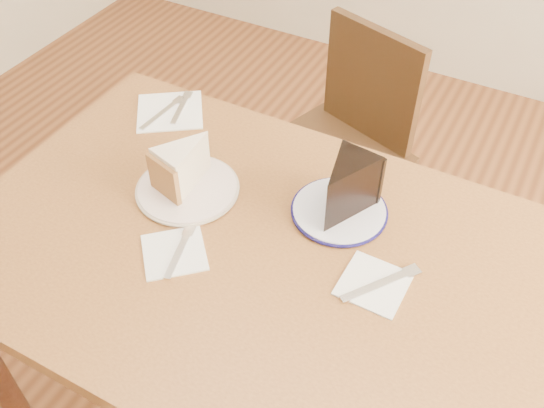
{
  "coord_description": "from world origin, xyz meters",
  "views": [
    {
      "loc": [
        0.42,
        -0.69,
        1.67
      ],
      "look_at": [
        0.0,
        0.08,
        0.8
      ],
      "focal_mm": 40.0,
      "sensor_mm": 36.0,
      "label": 1
    }
  ],
  "objects": [
    {
      "name": "fork_spare",
      "position": [
        -0.39,
        0.32,
        0.76
      ],
      "size": [
        0.05,
        0.14,
        0.0
      ],
      "primitive_type": "cube",
      "rotation": [
        0.0,
        0.0,
        0.3
      ],
      "color": "silver",
      "rests_on": "napkin_spare"
    },
    {
      "name": "chair_far",
      "position": [
        -0.09,
        0.71,
        0.46
      ],
      "size": [
        0.51,
        0.51,
        0.82
      ],
      "rotation": [
        0.0,
        0.0,
        2.82
      ],
      "color": "black",
      "rests_on": "ground"
    },
    {
      "name": "chocolate_cake",
      "position": [
        0.12,
        0.16,
        0.82
      ],
      "size": [
        0.11,
        0.15,
        0.12
      ],
      "primitive_type": null,
      "rotation": [
        0.0,
        0.0,
        3.02
      ],
      "color": "black",
      "rests_on": "plate_navy"
    },
    {
      "name": "knife_spare",
      "position": [
        -0.42,
        0.28,
        0.76
      ],
      "size": [
        0.03,
        0.16,
        0.0
      ],
      "primitive_type": "cube",
      "rotation": [
        0.0,
        0.0,
        -0.07
      ],
      "color": "silver",
      "rests_on": "napkin_spare"
    },
    {
      "name": "fork_cream",
      "position": [
        -0.12,
        -0.08,
        0.76
      ],
      "size": [
        0.05,
        0.14,
        0.0
      ],
      "primitive_type": "cube",
      "rotation": [
        0.0,
        0.0,
        0.26
      ],
      "color": "silver",
      "rests_on": "napkin_cream"
    },
    {
      "name": "plate_navy",
      "position": [
        0.12,
        0.17,
        0.76
      ],
      "size": [
        0.2,
        0.2,
        0.01
      ],
      "primitive_type": "cylinder",
      "color": "white",
      "rests_on": "table"
    },
    {
      "name": "knife_navy",
      "position": [
        0.26,
        0.03,
        0.76
      ],
      "size": [
        0.11,
        0.15,
        0.0
      ],
      "primitive_type": "cube",
      "rotation": [
        0.0,
        0.0,
        -0.62
      ],
      "color": "silver",
      "rests_on": "napkin_navy"
    },
    {
      "name": "napkin_cream",
      "position": [
        -0.13,
        -0.09,
        0.75
      ],
      "size": [
        0.17,
        0.17,
        0.0
      ],
      "primitive_type": "cube",
      "rotation": [
        0.0,
        0.0,
        0.74
      ],
      "color": "white",
      "rests_on": "table"
    },
    {
      "name": "plate_cream",
      "position": [
        -0.2,
        0.07,
        0.76
      ],
      "size": [
        0.22,
        0.22,
        0.01
      ],
      "primitive_type": "cylinder",
      "color": "silver",
      "rests_on": "table"
    },
    {
      "name": "napkin_navy",
      "position": [
        0.25,
        0.03,
        0.75
      ],
      "size": [
        0.12,
        0.12,
        0.0
      ],
      "primitive_type": "cube",
      "rotation": [
        0.0,
        0.0,
        -0.02
      ],
      "color": "white",
      "rests_on": "table"
    },
    {
      "name": "napkin_spare",
      "position": [
        -0.41,
        0.3,
        0.75
      ],
      "size": [
        0.23,
        0.23,
        0.0
      ],
      "primitive_type": "cube",
      "rotation": [
        0.0,
        0.0,
        0.61
      ],
      "color": "white",
      "rests_on": "table"
    },
    {
      "name": "table",
      "position": [
        0.0,
        0.0,
        0.65
      ],
      "size": [
        1.2,
        0.8,
        0.75
      ],
      "color": "brown",
      "rests_on": "ground"
    },
    {
      "name": "carrot_cake",
      "position": [
        -0.21,
        0.1,
        0.81
      ],
      "size": [
        0.12,
        0.14,
        0.09
      ],
      "primitive_type": null,
      "rotation": [
        0.0,
        0.0,
        -0.28
      ],
      "color": "#F6E8CB",
      "rests_on": "plate_cream"
    }
  ]
}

